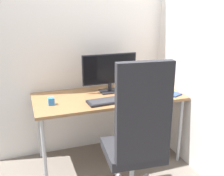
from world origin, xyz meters
TOP-DOWN VIEW (x-y plane):
  - ground_plane at (0.00, 0.00)m, footprint 8.00×8.00m
  - wall_back at (0.00, 0.38)m, footprint 2.53×0.04m
  - wall_side_right at (0.80, -0.14)m, footprint 0.04×1.69m
  - desk at (0.00, 0.00)m, footprint 1.54×0.70m
  - office_chair at (-0.01, -0.77)m, footprint 0.54×0.56m
  - monitor at (0.06, 0.12)m, footprint 0.60×0.17m
  - keyboard at (-0.05, -0.19)m, footprint 0.44×0.20m
  - mouse at (0.33, -0.15)m, footprint 0.08×0.12m
  - pen_holder at (0.57, 0.25)m, footprint 0.08×0.08m
  - notebook at (0.65, -0.19)m, footprint 0.19×0.22m
  - desk_clamp_accessory at (-0.60, -0.08)m, footprint 0.06×0.06m

SIDE VIEW (x-z plane):
  - ground_plane at x=0.00m, z-range 0.00..0.00m
  - office_chair at x=-0.01m, z-range 0.03..1.32m
  - desk at x=0.00m, z-range 0.32..1.08m
  - notebook at x=0.65m, z-range 0.75..0.77m
  - keyboard at x=-0.05m, z-range 0.75..0.78m
  - mouse at x=0.33m, z-range 0.75..0.78m
  - desk_clamp_accessory at x=-0.60m, z-range 0.75..0.82m
  - pen_holder at x=0.57m, z-range 0.72..0.89m
  - monitor at x=0.06m, z-range 0.78..1.20m
  - wall_back at x=0.00m, z-range 0.00..2.80m
  - wall_side_right at x=0.80m, z-range 0.00..2.80m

